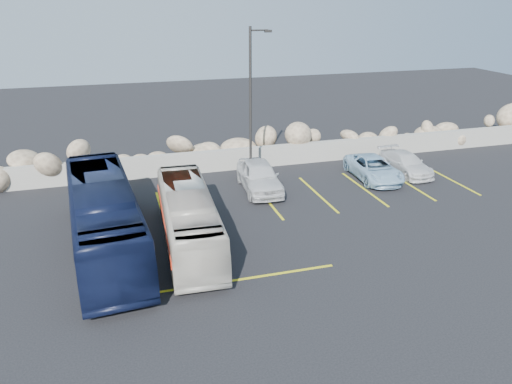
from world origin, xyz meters
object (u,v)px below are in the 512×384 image
object	(u,v)px
tour_coach	(104,217)
car_c	(406,163)
lamppost	(252,103)
car_a	(259,176)
car_d	(374,168)
vintage_bus	(188,218)

from	to	relation	value
tour_coach	car_c	xyz separation A→B (m)	(16.28, 4.72, -0.82)
lamppost	tour_coach	size ratio (longest dim) A/B	0.80
lamppost	car_a	world-z (taller)	lamppost
lamppost	tour_coach	distance (m)	9.84
lamppost	car_d	distance (m)	7.61
car_a	car_d	bearing A→B (deg)	2.01
car_c	tour_coach	bearing A→B (deg)	-165.76
car_a	vintage_bus	bearing A→B (deg)	-128.47
lamppost	car_a	size ratio (longest dim) A/B	1.79
car_a	car_c	xyz separation A→B (m)	(8.65, 0.20, -0.19)
lamppost	vintage_bus	world-z (taller)	lamppost
tour_coach	car_c	world-z (taller)	tour_coach
tour_coach	car_c	size ratio (longest dim) A/B	2.53
car_d	lamppost	bearing A→B (deg)	172.46
car_a	car_c	size ratio (longest dim) A/B	1.13
tour_coach	car_a	distance (m)	8.88
vintage_bus	car_a	distance (m)	6.64
car_c	car_a	bearing A→B (deg)	179.41
tour_coach	vintage_bus	bearing A→B (deg)	-11.92
car_a	tour_coach	bearing A→B (deg)	-145.91
tour_coach	car_d	size ratio (longest dim) A/B	2.29
lamppost	vintage_bus	xyz separation A→B (m)	(-4.34, -6.04, -3.16)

